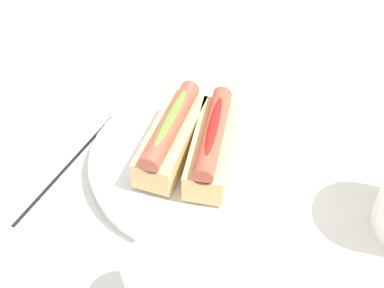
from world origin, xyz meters
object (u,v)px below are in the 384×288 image
object	(u,v)px
serving_bowl	(192,161)
chopstick_near	(66,168)
hotdog_back	(213,144)
hotdog_front	(171,136)

from	to	relation	value
serving_bowl	chopstick_near	xyz separation A→B (m)	(0.02, -0.17, -0.01)
chopstick_near	hotdog_back	bearing A→B (deg)	115.64
serving_bowl	hotdog_back	bearing A→B (deg)	81.14
serving_bowl	hotdog_front	size ratio (longest dim) A/B	1.74
hotdog_back	chopstick_near	size ratio (longest dim) A/B	0.70
serving_bowl	hotdog_back	world-z (taller)	hotdog_back
serving_bowl	hotdog_front	distance (m)	0.05
hotdog_back	chopstick_near	bearing A→B (deg)	-85.41
hotdog_front	hotdog_back	world-z (taller)	same
hotdog_front	chopstick_near	distance (m)	0.15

